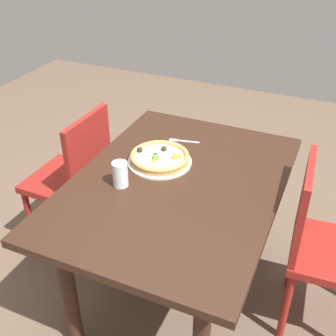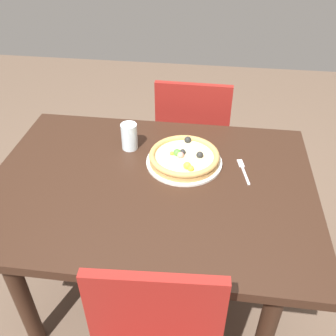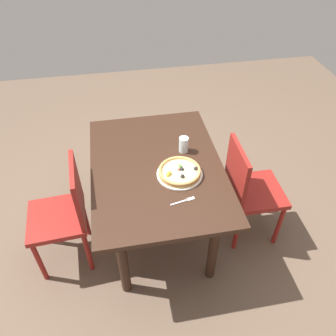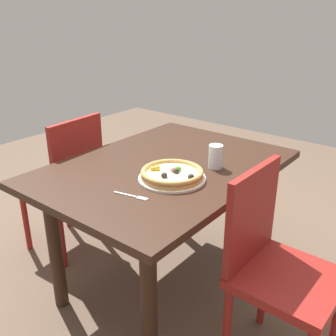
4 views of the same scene
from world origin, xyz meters
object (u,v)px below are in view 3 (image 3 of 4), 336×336
at_px(dining_table, 157,176).
at_px(chair_near, 65,212).
at_px(plate, 180,174).
at_px(chair_far, 248,189).
at_px(pizza, 180,171).
at_px(fork, 185,201).
at_px(drinking_glass, 184,145).

relative_size(dining_table, chair_near, 1.44).
relative_size(chair_near, plate, 2.81).
height_order(dining_table, plate, plate).
bearing_deg(chair_far, pizza, -89.39).
relative_size(chair_far, pizza, 3.05).
xyz_separation_m(dining_table, fork, (0.36, 0.12, 0.11)).
distance_m(pizza, fork, 0.25).
height_order(dining_table, chair_far, chair_far).
height_order(plate, fork, plate).
distance_m(chair_near, fork, 0.87).
bearing_deg(chair_near, pizza, -93.98).
bearing_deg(chair_far, plate, -89.42).
height_order(chair_far, plate, chair_far).
height_order(dining_table, pizza, pizza).
bearing_deg(chair_near, chair_far, -94.04).
bearing_deg(pizza, chair_far, 89.64).
relative_size(chair_near, fork, 5.41).
height_order(fork, drinking_glass, drinking_glass).
distance_m(dining_table, drinking_glass, 0.30).
relative_size(dining_table, chair_far, 1.44).
xyz_separation_m(dining_table, plate, (0.12, 0.14, 0.11)).
bearing_deg(dining_table, pizza, 50.24).
bearing_deg(dining_table, fork, 19.02).
bearing_deg(dining_table, chair_near, -80.43).
relative_size(pizza, fork, 1.77).
xyz_separation_m(chair_near, plate, (0.00, 0.82, 0.24)).
distance_m(plate, pizza, 0.03).
bearing_deg(chair_far, fork, -65.58).
height_order(dining_table, chair_near, chair_near).
height_order(pizza, fork, pizza).
relative_size(pizza, drinking_glass, 2.46).
relative_size(chair_near, chair_far, 1.00).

